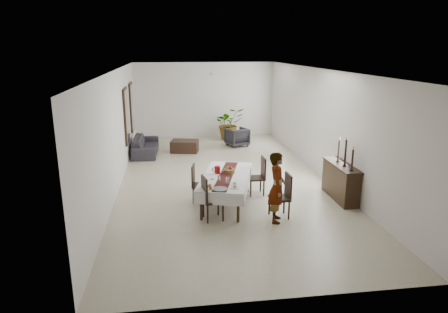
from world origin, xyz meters
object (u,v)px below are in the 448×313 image
(dining_table_top, at_px, (226,177))
(sideboard_body, at_px, (340,182))
(woman, at_px, (277,187))
(red_pitcher, at_px, (217,170))
(sofa, at_px, (146,145))

(dining_table_top, relative_size, sideboard_body, 1.54)
(dining_table_top, relative_size, woman, 1.43)
(red_pitcher, xyz_separation_m, sideboard_body, (3.17, -0.28, -0.38))
(sofa, bearing_deg, sideboard_body, -133.78)
(sideboard_body, xyz_separation_m, sofa, (-5.23, 5.29, -0.13))
(red_pitcher, height_order, sofa, red_pitcher)
(dining_table_top, xyz_separation_m, red_pitcher, (-0.19, 0.20, 0.13))
(dining_table_top, height_order, red_pitcher, red_pitcher)
(dining_table_top, bearing_deg, sofa, 129.05)
(woman, relative_size, sofa, 0.75)
(red_pitcher, bearing_deg, sofa, 112.33)
(red_pitcher, distance_m, sofa, 5.44)
(dining_table_top, height_order, sideboard_body, sideboard_body)
(red_pitcher, distance_m, woman, 1.83)
(dining_table_top, distance_m, sideboard_body, 2.99)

